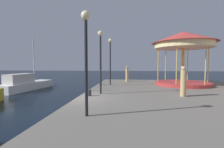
{
  "coord_description": "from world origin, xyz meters",
  "views": [
    {
      "loc": [
        3.1,
        -9.39,
        2.8
      ],
      "look_at": [
        1.55,
        5.57,
        1.89
      ],
      "focal_mm": 25.43,
      "sensor_mm": 36.0,
      "label": 1
    }
  ],
  "objects": [
    {
      "name": "person_mid_promenade",
      "position": [
        2.93,
        9.2,
        1.65
      ],
      "size": [
        0.34,
        0.34,
        1.81
      ],
      "color": "tan",
      "rests_on": "quay_dock"
    },
    {
      "name": "bollard_north",
      "position": [
        0.38,
        5.84,
        1.0
      ],
      "size": [
        0.24,
        0.24,
        0.4
      ],
      "primitive_type": "cylinder",
      "color": "#2D2D33",
      "rests_on": "quay_dock"
    },
    {
      "name": "ground_plane",
      "position": [
        0.0,
        0.0,
        0.0
      ],
      "size": [
        120.0,
        120.0,
        0.0
      ],
      "primitive_type": "plane",
      "color": "black"
    },
    {
      "name": "lamp_post_far_end",
      "position": [
        1.36,
        5.79,
        3.84
      ],
      "size": [
        0.36,
        0.36,
        4.46
      ],
      "color": "black",
      "rests_on": "quay_dock"
    },
    {
      "name": "lamp_post_mid_promenade",
      "position": [
        1.23,
        1.16,
        3.71
      ],
      "size": [
        0.36,
        0.36,
        4.24
      ],
      "color": "black",
      "rests_on": "quay_dock"
    },
    {
      "name": "person_far_corner",
      "position": [
        6.51,
        0.84,
        1.68
      ],
      "size": [
        0.34,
        0.34,
        1.88
      ],
      "color": "tan",
      "rests_on": "quay_dock"
    },
    {
      "name": "lamp_post_near_edge",
      "position": [
        1.5,
        -3.48,
        3.57
      ],
      "size": [
        0.36,
        0.36,
        4.01
      ],
      "color": "black",
      "rests_on": "quay_dock"
    },
    {
      "name": "sailboat_white",
      "position": [
        -8.13,
        6.8,
        0.67
      ],
      "size": [
        2.71,
        6.88,
        5.78
      ],
      "color": "white",
      "rests_on": "ground"
    },
    {
      "name": "quay_dock",
      "position": [
        6.83,
        0.0,
        0.4
      ],
      "size": [
        13.66,
        23.17,
        0.8
      ],
      "primitive_type": "cube",
      "color": "slate",
      "rests_on": "ground"
    },
    {
      "name": "bollard_center",
      "position": [
        0.64,
        0.39,
        1.0
      ],
      "size": [
        0.24,
        0.24,
        0.4
      ],
      "primitive_type": "cylinder",
      "color": "#2D2D33",
      "rests_on": "quay_dock"
    },
    {
      "name": "carousel",
      "position": [
        8.33,
        6.57,
        4.62
      ],
      "size": [
        5.96,
        5.96,
        5.15
      ],
      "color": "#B23333",
      "rests_on": "quay_dock"
    }
  ]
}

